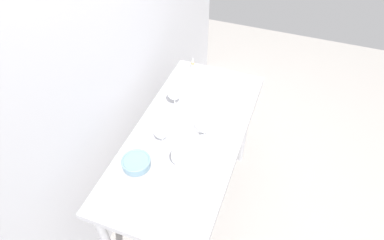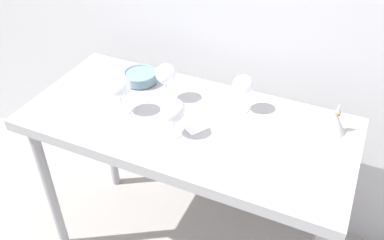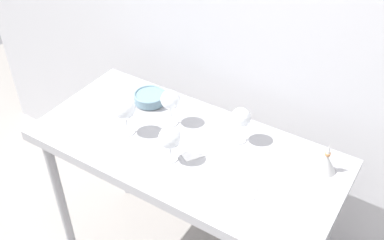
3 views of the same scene
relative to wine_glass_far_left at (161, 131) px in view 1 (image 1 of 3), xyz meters
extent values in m
plane|color=gray|center=(0.15, -0.10, -1.03)|extent=(6.00, 6.00, 0.00)
cube|color=#BBBBC0|center=(0.15, 0.39, 0.27)|extent=(3.80, 0.04, 2.60)
cube|color=#9C9CA1|center=(0.15, -0.10, -0.15)|extent=(1.40, 0.64, 0.04)
cube|color=#9C9CA1|center=(0.15, -0.42, -0.15)|extent=(1.40, 0.01, 0.05)
cylinder|color=#9C9CA1|center=(0.79, -0.36, -0.60)|extent=(0.05, 0.05, 0.86)
cylinder|color=#9C9CA1|center=(0.79, 0.16, -0.60)|extent=(0.05, 0.05, 0.86)
cylinder|color=white|center=(0.00, 0.00, -0.13)|extent=(0.07, 0.07, 0.00)
cylinder|color=white|center=(0.00, 0.00, -0.08)|extent=(0.01, 0.01, 0.09)
sphere|color=white|center=(0.00, 0.00, 0.00)|extent=(0.09, 0.09, 0.09)
cylinder|color=maroon|center=(0.00, 0.00, -0.01)|extent=(0.06, 0.06, 0.02)
cylinder|color=white|center=(-0.13, -0.17, -0.13)|extent=(0.07, 0.07, 0.00)
cylinder|color=white|center=(-0.13, -0.17, -0.08)|extent=(0.01, 0.01, 0.09)
sphere|color=white|center=(-0.13, -0.17, 0.01)|extent=(0.10, 0.10, 0.10)
cylinder|color=maroon|center=(-0.13, -0.17, -0.01)|extent=(0.07, 0.07, 0.02)
cylinder|color=white|center=(0.33, 0.06, -0.13)|extent=(0.07, 0.07, 0.00)
cylinder|color=white|center=(0.33, 0.06, -0.08)|extent=(0.01, 0.01, 0.08)
sphere|color=white|center=(0.33, 0.06, 0.00)|extent=(0.09, 0.09, 0.09)
cylinder|color=maroon|center=(0.33, 0.06, -0.02)|extent=(0.06, 0.06, 0.03)
cylinder|color=white|center=(0.14, -0.21, -0.13)|extent=(0.06, 0.06, 0.00)
cylinder|color=white|center=(0.14, -0.21, -0.09)|extent=(0.01, 0.01, 0.07)
sphere|color=white|center=(0.14, -0.21, -0.01)|extent=(0.10, 0.10, 0.10)
cylinder|color=maroon|center=(0.14, -0.21, -0.03)|extent=(0.07, 0.07, 0.02)
cube|color=white|center=(0.21, -0.04, -0.13)|extent=(0.27, 0.31, 0.00)
cube|color=white|center=(0.44, -0.12, -0.13)|extent=(0.21, 0.29, 0.00)
cylinder|color=#4C4C4C|center=(-0.18, 0.08, -0.12)|extent=(0.13, 0.13, 0.01)
cylinder|color=slate|center=(-0.18, 0.08, -0.10)|extent=(0.16, 0.16, 0.04)
torus|color=slate|center=(-0.18, 0.08, -0.08)|extent=(0.16, 0.16, 0.01)
cone|color=silver|center=(0.72, 0.08, -0.09)|extent=(0.10, 0.10, 0.08)
cylinder|color=#C17F4C|center=(0.72, 0.08, -0.04)|extent=(0.02, 0.02, 0.01)
cone|color=silver|center=(0.72, 0.08, -0.01)|extent=(0.02, 0.02, 0.04)
camera|label=1|loc=(-1.12, -0.59, 1.35)|focal=30.86mm
camera|label=2|loc=(0.74, -1.36, 0.94)|focal=38.96mm
camera|label=3|loc=(0.98, -1.37, 1.20)|focal=42.26mm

